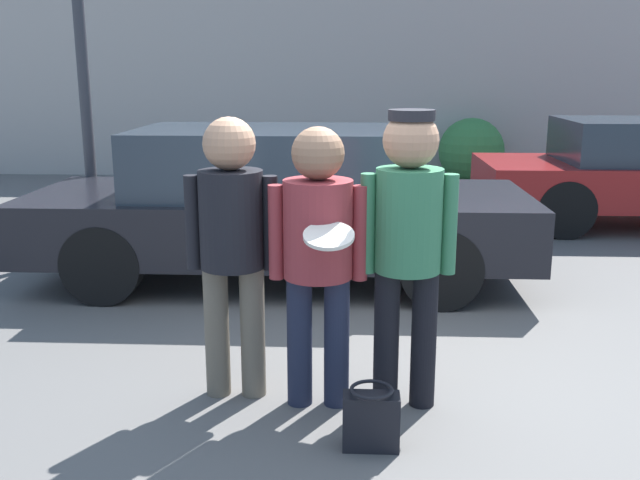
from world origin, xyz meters
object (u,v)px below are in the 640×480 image
object	(u,v)px
person_right	(408,231)
handbag	(371,419)
person_left	(232,233)
shrub	(471,151)
parked_car_near	(276,204)
person_middle_with_frisbee	(318,243)

from	to	relation	value
person_right	handbag	size ratio (longest dim) A/B	5.07
person_left	shrub	xyz separation A→B (m)	(2.75, 8.47, -0.46)
parked_car_near	person_right	bearing A→B (deg)	-67.90
person_right	handbag	bearing A→B (deg)	-111.59
person_left	parked_car_near	world-z (taller)	person_left
shrub	handbag	xyz separation A→B (m)	(-1.93, -9.08, -0.40)
person_left	person_middle_with_frisbee	bearing A→B (deg)	-11.84
person_left	shrub	distance (m)	8.92
person_right	person_middle_with_frisbee	bearing A→B (deg)	-177.82
person_left	handbag	xyz separation A→B (m)	(0.82, -0.61, -0.86)
person_left	person_right	world-z (taller)	person_right
shrub	handbag	size ratio (longest dim) A/B	3.29
person_middle_with_frisbee	shrub	bearing A→B (deg)	75.41
person_middle_with_frisbee	person_right	distance (m)	0.52
person_middle_with_frisbee	person_left	bearing A→B (deg)	168.16
person_left	parked_car_near	distance (m)	2.49
person_right	person_left	bearing A→B (deg)	175.09
shrub	person_middle_with_frisbee	bearing A→B (deg)	-104.59
person_middle_with_frisbee	shrub	distance (m)	8.88
person_middle_with_frisbee	handbag	bearing A→B (deg)	-58.73
person_left	person_right	bearing A→B (deg)	-4.91
person_right	parked_car_near	world-z (taller)	person_right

